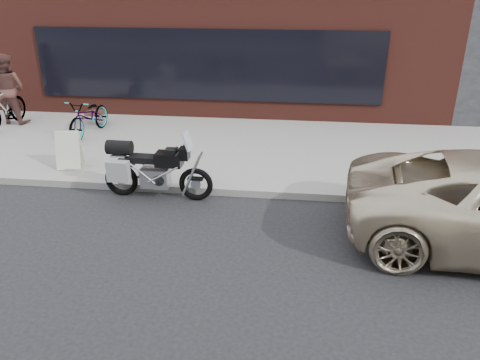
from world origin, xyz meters
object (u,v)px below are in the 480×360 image
Objects in this scene: bicycle_rear at (4,107)px; cafe_patron_left at (8,89)px; bicycle_front at (89,117)px; motorcycle at (150,169)px; cafe_table at (96,113)px; sandwich_sign at (69,149)px.

cafe_patron_left is (-0.03, 0.38, 0.41)m from bicycle_rear.
bicycle_front is 0.97× the size of cafe_patron_left.
cafe_patron_left is (-5.28, 4.04, 0.53)m from motorcycle.
bicycle_front is 3.02× the size of cafe_table.
sandwich_sign is at bearing -71.64° from bicycle_front.
cafe_patron_left reaches higher than cafe_table.
sandwich_sign is at bearing 156.11° from motorcycle.
cafe_table is at bearing -174.23° from cafe_patron_left.
motorcycle is at bearing -36.25° from sandwich_sign.
cafe_table is (-2.85, 4.14, -0.12)m from motorcycle.
motorcycle is 6.67m from cafe_patron_left.
sandwich_sign is 4.39m from cafe_patron_left.
bicycle_rear is 0.96× the size of cafe_patron_left.
cafe_table is 2.51m from cafe_patron_left.
cafe_patron_left is at bearing 125.45° from sandwich_sign.
bicycle_rear reaches higher than sandwich_sign.
bicycle_rear is 3.01× the size of cafe_table.
motorcycle is 1.16× the size of bicycle_rear.
motorcycle is at bearing -32.52° from bicycle_rear.
cafe_patron_left reaches higher than bicycle_front.
bicycle_front is at bearing 91.62° from sandwich_sign.
cafe_table is (-0.23, 0.91, -0.17)m from bicycle_front.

